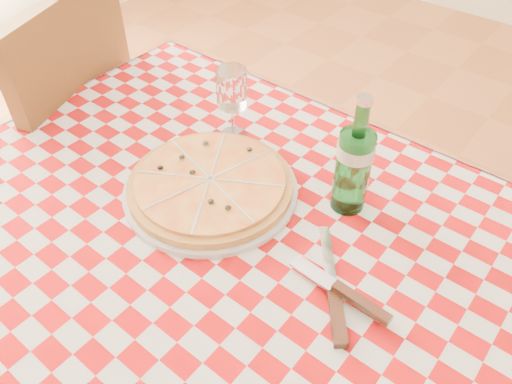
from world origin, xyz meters
TOP-DOWN VIEW (x-y plane):
  - dining_table at (0.00, 0.00)m, footprint 1.20×0.80m
  - tablecloth at (0.00, 0.00)m, footprint 1.30×0.90m
  - chair_far at (-0.77, 0.11)m, footprint 0.57×0.57m
  - pizza_plate at (-0.13, 0.05)m, footprint 0.41×0.41m
  - water_bottle at (0.10, 0.19)m, footprint 0.07×0.07m
  - wine_glass at (-0.21, 0.22)m, footprint 0.08×0.08m
  - cutlery at (0.18, 0.00)m, footprint 0.32×0.30m

SIDE VIEW (x-z plane):
  - chair_far at x=-0.77m, z-range 0.07..1.05m
  - dining_table at x=0.00m, z-range 0.28..1.03m
  - tablecloth at x=0.00m, z-range 0.75..0.76m
  - cutlery at x=0.18m, z-range 0.76..0.79m
  - pizza_plate at x=-0.13m, z-range 0.76..0.80m
  - wine_glass at x=-0.21m, z-range 0.76..0.92m
  - water_bottle at x=0.10m, z-range 0.76..1.00m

